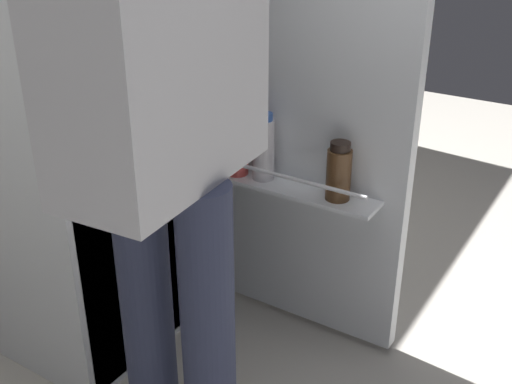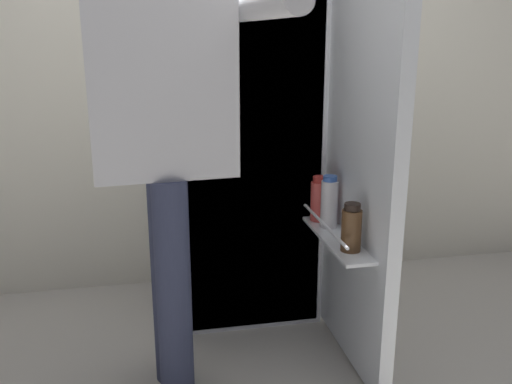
% 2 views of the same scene
% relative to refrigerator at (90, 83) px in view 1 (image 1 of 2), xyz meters
% --- Properties ---
extents(ground_plane, '(6.43, 6.43, 0.00)m').
position_rel_refrigerator_xyz_m(ground_plane, '(-0.03, -0.49, -0.84)').
color(ground_plane, '#B7B2A8').
extents(refrigerator, '(0.71, 1.24, 1.67)m').
position_rel_refrigerator_xyz_m(refrigerator, '(0.00, 0.00, 0.00)').
color(refrigerator, silver).
rests_on(refrigerator, ground_plane).
extents(person, '(0.60, 0.76, 1.67)m').
position_rel_refrigerator_xyz_m(person, '(-0.38, -0.62, 0.17)').
color(person, '#2D334C').
rests_on(person, ground_plane).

